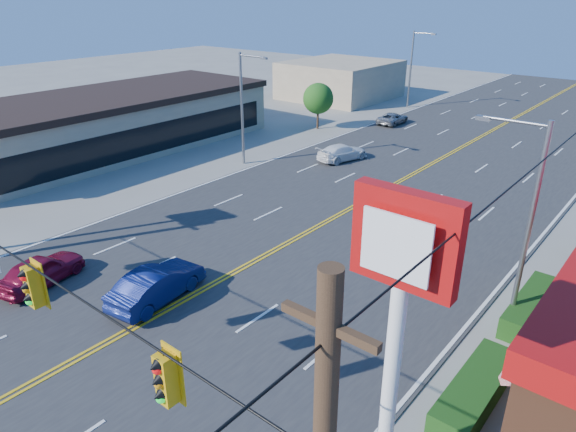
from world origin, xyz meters
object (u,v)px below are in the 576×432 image
Objects in this scene: kfc_pylon at (399,304)px; car_white at (342,153)px; car_blue at (157,286)px; car_silver at (393,119)px; car_magenta at (41,271)px.

kfc_pylon reaches higher than car_white.
kfc_pylon reaches higher than car_blue.
kfc_pylon is 41.13m from car_silver.
car_white reaches higher than car_silver.
car_silver is at bearing -63.50° from car_white.
kfc_pylon is at bearing 140.23° from car_white.
kfc_pylon reaches higher than car_magenta.
kfc_pylon is 1.93× the size of car_blue.
car_blue is 1.06× the size of car_white.
car_white is (-16.69, 23.21, -5.44)m from kfc_pylon.
car_white is (-4.83, 20.85, -0.12)m from car_blue.
car_blue reaches higher than car_white.
car_blue is at bearing -168.09° from car_magenta.
car_blue is at bearing 168.75° from kfc_pylon.
car_magenta is 0.94× the size of car_white.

